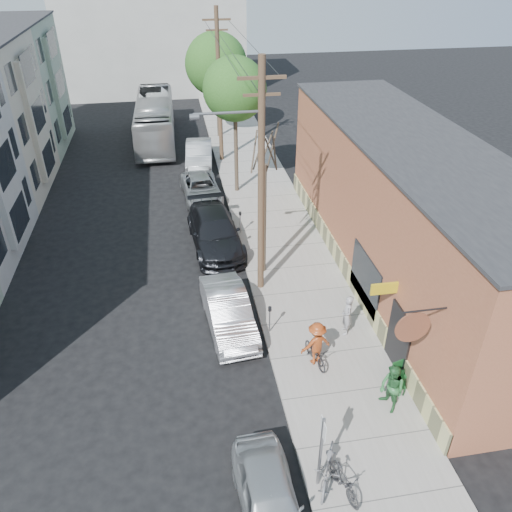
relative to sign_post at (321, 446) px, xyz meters
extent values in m
plane|color=black|center=(-2.35, 5.21, -1.83)|extent=(120.00, 120.00, 0.00)
cube|color=gray|center=(1.90, 16.21, -1.76)|extent=(4.50, 58.00, 0.15)
cube|color=#985438|center=(6.65, 10.21, 1.42)|extent=(5.00, 20.00, 6.50)
cube|color=#2B2B2D|center=(6.65, 10.21, 4.72)|extent=(5.20, 20.20, 0.12)
cube|color=#BFBB77|center=(4.13, 10.21, -1.28)|extent=(0.10, 20.00, 1.10)
cube|color=black|center=(4.12, 4.21, -0.53)|extent=(0.10, 1.60, 2.60)
cube|color=black|center=(4.12, 7.71, -0.23)|extent=(0.08, 3.00, 2.20)
cylinder|color=brown|center=(3.20, 2.01, 2.07)|extent=(1.10, 0.06, 1.10)
cube|color=gold|center=(3.65, 5.01, 1.27)|extent=(1.00, 0.08, 0.45)
cube|color=#BFB59C|center=(-11.60, 23.21, 2.67)|extent=(1.10, 3.20, 7.00)
cube|color=#8DA087|center=(-14.35, 31.21, 2.67)|extent=(6.00, 8.00, 9.00)
cube|color=#8DA087|center=(-11.60, 31.21, 2.67)|extent=(1.10, 3.20, 7.00)
cube|color=#A9A9A4|center=(-4.35, 47.21, 4.17)|extent=(18.00, 8.00, 12.00)
cube|color=slate|center=(0.00, 0.00, -0.28)|extent=(0.07, 0.07, 2.80)
cube|color=silver|center=(0.00, 0.00, 0.72)|extent=(0.02, 0.45, 0.60)
cylinder|color=slate|center=(-0.10, 6.79, -1.13)|extent=(0.06, 0.06, 1.10)
cylinder|color=black|center=(-0.10, 6.79, -0.53)|extent=(0.14, 0.14, 0.18)
cylinder|color=slate|center=(-0.10, 15.01, -1.13)|extent=(0.06, 0.06, 1.10)
cylinder|color=black|center=(-0.10, 15.01, -0.53)|extent=(0.14, 0.14, 0.18)
cylinder|color=#503A28|center=(0.10, 9.94, 3.32)|extent=(0.28, 0.28, 10.00)
cube|color=#503A28|center=(0.10, 9.94, 7.52)|extent=(1.80, 0.12, 0.12)
cube|color=#503A28|center=(0.10, 9.94, 6.92)|extent=(1.40, 0.10, 0.10)
cylinder|color=slate|center=(-2.40, 9.94, 6.22)|extent=(0.35, 0.24, 0.24)
cylinder|color=#503A28|center=(0.10, 25.89, 3.32)|extent=(0.28, 0.28, 10.00)
cube|color=#503A28|center=(0.10, 25.89, 7.52)|extent=(1.80, 0.12, 0.12)
cube|color=#503A28|center=(0.10, 25.89, 6.92)|extent=(1.40, 0.10, 0.10)
cylinder|color=#44392C|center=(0.45, 11.21, 1.00)|extent=(0.24, 0.24, 5.37)
cylinder|color=#44392C|center=(0.45, 20.44, 1.26)|extent=(0.24, 0.24, 5.89)
sphere|color=#2F6222|center=(0.45, 20.44, 4.58)|extent=(3.65, 3.65, 3.65)
cylinder|color=#44392C|center=(0.45, 31.06, 0.92)|extent=(0.24, 0.24, 5.20)
sphere|color=#2F6222|center=(0.45, 31.06, 3.84)|extent=(4.69, 4.69, 4.69)
imported|color=gray|center=(2.89, 6.23, -0.81)|extent=(0.49, 0.68, 1.75)
imported|color=#276332|center=(3.10, 2.28, -0.76)|extent=(0.90, 1.04, 1.84)
imported|color=#8D3714|center=(1.25, 4.82, -0.78)|extent=(1.28, 0.90, 1.81)
imported|color=black|center=(1.25, 4.82, -1.26)|extent=(0.87, 1.68, 0.84)
imported|color=black|center=(0.61, -0.37, -1.21)|extent=(0.89, 1.63, 0.94)
imported|color=slate|center=(0.32, 0.09, -1.16)|extent=(1.49, 2.11, 1.05)
imported|color=#AFB3B7|center=(-1.55, -0.61, -1.14)|extent=(1.79, 4.15, 1.39)
imported|color=#B8B9C1|center=(-1.66, 7.54, -1.05)|extent=(2.06, 4.85, 1.56)
imported|color=black|center=(-1.55, 14.08, -0.98)|extent=(2.83, 6.07, 1.71)
imported|color=gray|center=(-1.83, 19.91, -1.17)|extent=(2.55, 4.91, 1.32)
imported|color=#A0A4A7|center=(-1.55, 25.32, -1.00)|extent=(2.19, 5.19, 1.66)
imported|color=silver|center=(-4.51, 31.31, -0.18)|extent=(2.96, 11.94, 3.31)
camera|label=1|loc=(-3.23, -8.30, 11.66)|focal=35.00mm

